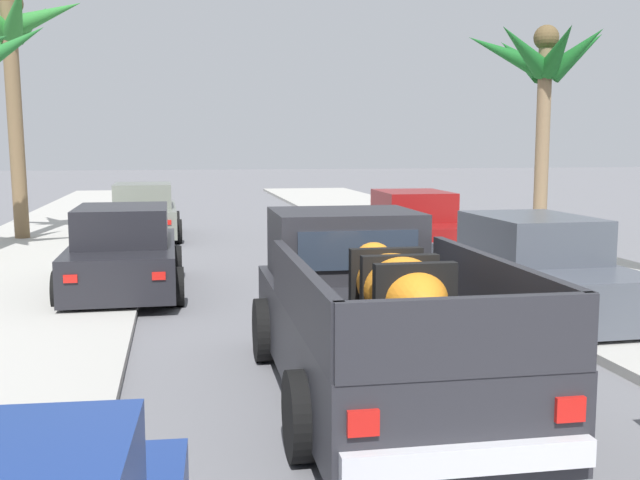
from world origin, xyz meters
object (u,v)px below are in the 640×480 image
object	(u,v)px
car_left_far	(124,253)
car_right_far	(532,270)
pickup_truck	(372,317)
car_left_near	(143,213)
car_right_near	(413,227)
palm_tree_left_fore	(542,64)
palm_tree_left_mid	(8,38)

from	to	relation	value
car_left_far	car_right_far	xyz separation A→B (m)	(6.18, -3.05, 0.00)
pickup_truck	car_left_near	bearing A→B (deg)	101.73
car_right_far	car_left_far	bearing A→B (deg)	153.71
car_left_far	car_right_near	bearing A→B (deg)	25.96
car_left_near	car_right_far	size ratio (longest dim) A/B	1.00
car_right_far	pickup_truck	bearing A→B (deg)	-138.02
car_left_far	car_right_far	distance (m)	6.89
palm_tree_left_fore	palm_tree_left_mid	size ratio (longest dim) A/B	0.88
palm_tree_left_mid	car_left_far	bearing A→B (deg)	-66.73
car_right_near	car_right_far	bearing A→B (deg)	-90.89
car_right_near	palm_tree_left_mid	size ratio (longest dim) A/B	0.66
pickup_truck	palm_tree_left_mid	distance (m)	15.47
pickup_truck	car_right_far	size ratio (longest dim) A/B	1.22
pickup_truck	car_left_near	xyz separation A→B (m)	(-2.89, 13.93, -0.10)
car_left_near	car_left_far	world-z (taller)	same
car_left_near	car_right_near	size ratio (longest dim) A/B	0.99
car_right_far	palm_tree_left_fore	size ratio (longest dim) A/B	0.74
car_left_near	palm_tree_left_mid	xyz separation A→B (m)	(-3.24, -0.45, 4.60)
car_right_far	palm_tree_left_fore	distance (m)	10.32
pickup_truck	car_left_far	xyz separation A→B (m)	(-2.91, 5.99, -0.10)
car_right_near	palm_tree_left_mid	xyz separation A→B (m)	(-9.49, 4.44, 4.60)
car_left_far	palm_tree_left_fore	distance (m)	12.49
car_right_near	palm_tree_left_mid	distance (m)	11.44
pickup_truck	car_right_near	distance (m)	9.65
palm_tree_left_fore	palm_tree_left_mid	world-z (taller)	palm_tree_left_mid
car_left_far	palm_tree_left_fore	world-z (taller)	palm_tree_left_fore
car_right_near	car_right_far	xyz separation A→B (m)	(-0.09, -6.10, 0.00)
car_right_near	palm_tree_left_fore	xyz separation A→B (m)	(4.25, 2.37, 4.00)
car_right_near	palm_tree_left_fore	size ratio (longest dim) A/B	0.75
car_left_far	palm_tree_left_mid	bearing A→B (deg)	113.27
car_left_far	palm_tree_left_fore	size ratio (longest dim) A/B	0.74
car_left_far	palm_tree_left_mid	xyz separation A→B (m)	(-3.22, 7.49, 4.60)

